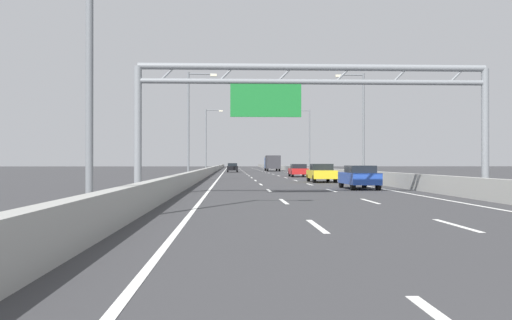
% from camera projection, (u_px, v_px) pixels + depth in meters
% --- Properties ---
extents(ground_plane, '(260.00, 260.00, 0.00)m').
position_uv_depth(ground_plane, '(253.00, 171.00, 101.77)').
color(ground_plane, '#38383A').
extents(lane_dash_left_1, '(0.16, 3.00, 0.01)m').
position_uv_depth(lane_dash_left_1, '(317.00, 226.00, 14.28)').
color(lane_dash_left_1, white).
rests_on(lane_dash_left_1, ground_plane).
extents(lane_dash_left_2, '(0.16, 3.00, 0.01)m').
position_uv_depth(lane_dash_left_2, '(284.00, 201.00, 23.27)').
color(lane_dash_left_2, white).
rests_on(lane_dash_left_2, ground_plane).
extents(lane_dash_left_3, '(0.16, 3.00, 0.01)m').
position_uv_depth(lane_dash_left_3, '(269.00, 191.00, 32.26)').
color(lane_dash_left_3, white).
rests_on(lane_dash_left_3, ground_plane).
extents(lane_dash_left_4, '(0.16, 3.00, 0.01)m').
position_uv_depth(lane_dash_left_4, '(261.00, 184.00, 41.25)').
color(lane_dash_left_4, white).
rests_on(lane_dash_left_4, ground_plane).
extents(lane_dash_left_5, '(0.16, 3.00, 0.01)m').
position_uv_depth(lane_dash_left_5, '(255.00, 181.00, 50.24)').
color(lane_dash_left_5, white).
rests_on(lane_dash_left_5, ground_plane).
extents(lane_dash_left_6, '(0.16, 3.00, 0.01)m').
position_uv_depth(lane_dash_left_6, '(252.00, 178.00, 59.24)').
color(lane_dash_left_6, white).
rests_on(lane_dash_left_6, ground_plane).
extents(lane_dash_left_7, '(0.16, 3.00, 0.01)m').
position_uv_depth(lane_dash_left_7, '(249.00, 176.00, 68.23)').
color(lane_dash_left_7, white).
rests_on(lane_dash_left_7, ground_plane).
extents(lane_dash_left_8, '(0.16, 3.00, 0.01)m').
position_uv_depth(lane_dash_left_8, '(247.00, 174.00, 77.22)').
color(lane_dash_left_8, white).
rests_on(lane_dash_left_8, ground_plane).
extents(lane_dash_left_9, '(0.16, 3.00, 0.01)m').
position_uv_depth(lane_dash_left_9, '(245.00, 173.00, 86.21)').
color(lane_dash_left_9, white).
rests_on(lane_dash_left_9, ground_plane).
extents(lane_dash_left_10, '(0.16, 3.00, 0.01)m').
position_uv_depth(lane_dash_left_10, '(244.00, 172.00, 95.20)').
color(lane_dash_left_10, white).
rests_on(lane_dash_left_10, ground_plane).
extents(lane_dash_left_11, '(0.16, 3.00, 0.01)m').
position_uv_depth(lane_dash_left_11, '(243.00, 171.00, 104.19)').
color(lane_dash_left_11, white).
rests_on(lane_dash_left_11, ground_plane).
extents(lane_dash_left_12, '(0.16, 3.00, 0.01)m').
position_uv_depth(lane_dash_left_12, '(242.00, 170.00, 113.18)').
color(lane_dash_left_12, white).
rests_on(lane_dash_left_12, ground_plane).
extents(lane_dash_left_13, '(0.16, 3.00, 0.01)m').
position_uv_depth(lane_dash_left_13, '(241.00, 170.00, 122.17)').
color(lane_dash_left_13, white).
rests_on(lane_dash_left_13, ground_plane).
extents(lane_dash_left_14, '(0.16, 3.00, 0.01)m').
position_uv_depth(lane_dash_left_14, '(240.00, 169.00, 131.16)').
color(lane_dash_left_14, white).
rests_on(lane_dash_left_14, ground_plane).
extents(lane_dash_left_15, '(0.16, 3.00, 0.01)m').
position_uv_depth(lane_dash_left_15, '(240.00, 169.00, 140.16)').
color(lane_dash_left_15, white).
rests_on(lane_dash_left_15, ground_plane).
extents(lane_dash_left_16, '(0.16, 3.00, 0.01)m').
position_uv_depth(lane_dash_left_16, '(239.00, 169.00, 149.15)').
color(lane_dash_left_16, white).
rests_on(lane_dash_left_16, ground_plane).
extents(lane_dash_left_17, '(0.16, 3.00, 0.01)m').
position_uv_depth(lane_dash_left_17, '(239.00, 168.00, 158.14)').
color(lane_dash_left_17, white).
rests_on(lane_dash_left_17, ground_plane).
extents(lane_dash_right_1, '(0.16, 3.00, 0.01)m').
position_uv_depth(lane_dash_right_1, '(456.00, 225.00, 14.44)').
color(lane_dash_right_1, white).
rests_on(lane_dash_right_1, ground_plane).
extents(lane_dash_right_2, '(0.16, 3.00, 0.01)m').
position_uv_depth(lane_dash_right_2, '(370.00, 201.00, 23.43)').
color(lane_dash_right_2, white).
rests_on(lane_dash_right_2, ground_plane).
extents(lane_dash_right_3, '(0.16, 3.00, 0.01)m').
position_uv_depth(lane_dash_right_3, '(331.00, 190.00, 32.42)').
color(lane_dash_right_3, white).
rests_on(lane_dash_right_3, ground_plane).
extents(lane_dash_right_4, '(0.16, 3.00, 0.01)m').
position_uv_depth(lane_dash_right_4, '(310.00, 184.00, 41.41)').
color(lane_dash_right_4, white).
rests_on(lane_dash_right_4, ground_plane).
extents(lane_dash_right_5, '(0.16, 3.00, 0.01)m').
position_uv_depth(lane_dash_right_5, '(296.00, 180.00, 50.40)').
color(lane_dash_right_5, white).
rests_on(lane_dash_right_5, ground_plane).
extents(lane_dash_right_6, '(0.16, 3.00, 0.01)m').
position_uv_depth(lane_dash_right_6, '(286.00, 178.00, 59.40)').
color(lane_dash_right_6, white).
rests_on(lane_dash_right_6, ground_plane).
extents(lane_dash_right_7, '(0.16, 3.00, 0.01)m').
position_uv_depth(lane_dash_right_7, '(279.00, 176.00, 68.39)').
color(lane_dash_right_7, white).
rests_on(lane_dash_right_7, ground_plane).
extents(lane_dash_right_8, '(0.16, 3.00, 0.01)m').
position_uv_depth(lane_dash_right_8, '(273.00, 174.00, 77.38)').
color(lane_dash_right_8, white).
rests_on(lane_dash_right_8, ground_plane).
extents(lane_dash_right_9, '(0.16, 3.00, 0.01)m').
position_uv_depth(lane_dash_right_9, '(269.00, 173.00, 86.37)').
color(lane_dash_right_9, white).
rests_on(lane_dash_right_9, ground_plane).
extents(lane_dash_right_10, '(0.16, 3.00, 0.01)m').
position_uv_depth(lane_dash_right_10, '(265.00, 172.00, 95.36)').
color(lane_dash_right_10, white).
rests_on(lane_dash_right_10, ground_plane).
extents(lane_dash_right_11, '(0.16, 3.00, 0.01)m').
position_uv_depth(lane_dash_right_11, '(262.00, 171.00, 104.35)').
color(lane_dash_right_11, white).
rests_on(lane_dash_right_11, ground_plane).
extents(lane_dash_right_12, '(0.16, 3.00, 0.01)m').
position_uv_depth(lane_dash_right_12, '(260.00, 170.00, 113.34)').
color(lane_dash_right_12, white).
rests_on(lane_dash_right_12, ground_plane).
extents(lane_dash_right_13, '(0.16, 3.00, 0.01)m').
position_uv_depth(lane_dash_right_13, '(258.00, 170.00, 122.33)').
color(lane_dash_right_13, white).
rests_on(lane_dash_right_13, ground_plane).
extents(lane_dash_right_14, '(0.16, 3.00, 0.01)m').
position_uv_depth(lane_dash_right_14, '(256.00, 169.00, 131.32)').
color(lane_dash_right_14, white).
rests_on(lane_dash_right_14, ground_plane).
extents(lane_dash_right_15, '(0.16, 3.00, 0.01)m').
position_uv_depth(lane_dash_right_15, '(254.00, 169.00, 140.32)').
color(lane_dash_right_15, white).
rests_on(lane_dash_right_15, ground_plane).
extents(lane_dash_right_16, '(0.16, 3.00, 0.01)m').
position_uv_depth(lane_dash_right_16, '(253.00, 169.00, 149.31)').
color(lane_dash_right_16, white).
rests_on(lane_dash_right_16, ground_plane).
extents(lane_dash_right_17, '(0.16, 3.00, 0.01)m').
position_uv_depth(lane_dash_right_17, '(252.00, 168.00, 158.30)').
color(lane_dash_right_17, white).
rests_on(lane_dash_right_17, ground_plane).
extents(edge_line_left, '(0.16, 176.00, 0.01)m').
position_uv_depth(edge_line_left, '(223.00, 173.00, 89.55)').
color(edge_line_left, white).
rests_on(edge_line_left, ground_plane).
extents(edge_line_right, '(0.16, 176.00, 0.01)m').
position_uv_depth(edge_line_right, '(289.00, 173.00, 90.02)').
color(edge_line_right, white).
rests_on(edge_line_right, ground_plane).
extents(barrier_left, '(0.45, 220.00, 0.95)m').
position_uv_depth(barrier_left, '(216.00, 168.00, 111.46)').
color(barrier_left, '#9E9E99').
rests_on(barrier_left, ground_plane).
extents(barrier_right, '(0.45, 220.00, 0.95)m').
position_uv_depth(barrier_right, '(286.00, 168.00, 112.07)').
color(barrier_right, '#9E9E99').
rests_on(barrier_right, ground_plane).
extents(sign_gantry, '(17.15, 0.36, 6.36)m').
position_uv_depth(sign_gantry, '(308.00, 95.00, 27.02)').
color(sign_gantry, gray).
rests_on(sign_gantry, ground_plane).
extents(streetlamp_left_near, '(2.58, 0.28, 9.50)m').
position_uv_depth(streetlamp_left_near, '(99.00, 19.00, 14.79)').
color(streetlamp_left_near, slate).
rests_on(streetlamp_left_near, ground_plane).
extents(streetlamp_left_mid, '(2.58, 0.28, 9.50)m').
position_uv_depth(streetlamp_left_mid, '(191.00, 119.00, 48.97)').
color(streetlamp_left_mid, slate).
rests_on(streetlamp_left_mid, ground_plane).
extents(streetlamp_right_mid, '(2.58, 0.28, 9.50)m').
position_uv_depth(streetlamp_right_mid, '(361.00, 120.00, 49.63)').
color(streetlamp_right_mid, slate).
rests_on(streetlamp_right_mid, ground_plane).
extents(streetlamp_left_far, '(2.58, 0.28, 9.50)m').
position_uv_depth(streetlamp_left_far, '(207.00, 137.00, 83.14)').
color(streetlamp_left_far, slate).
rests_on(streetlamp_left_far, ground_plane).
extents(streetlamp_right_far, '(2.58, 0.28, 9.50)m').
position_uv_depth(streetlamp_right_far, '(308.00, 137.00, 83.81)').
color(streetlamp_right_far, slate).
rests_on(streetlamp_right_far, ground_plane).
extents(red_car, '(1.82, 4.33, 1.45)m').
position_uv_depth(red_car, '(298.00, 170.00, 63.07)').
color(red_car, red).
rests_on(red_car, ground_plane).
extents(yellow_car, '(1.90, 4.48, 1.51)m').
position_uv_depth(yellow_car, '(321.00, 173.00, 46.17)').
color(yellow_car, yellow).
rests_on(yellow_car, ground_plane).
extents(black_car, '(1.76, 4.18, 1.50)m').
position_uv_depth(black_car, '(232.00, 168.00, 93.44)').
color(black_car, black).
rests_on(black_car, ground_plane).
extents(blue_car, '(1.71, 4.53, 1.44)m').
position_uv_depth(blue_car, '(359.00, 177.00, 34.20)').
color(blue_car, '#2347AD').
rests_on(blue_car, ground_plane).
extents(box_truck, '(2.46, 8.48, 2.89)m').
position_uv_depth(box_truck, '(272.00, 162.00, 105.23)').
color(box_truck, '#194799').
rests_on(box_truck, ground_plane).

